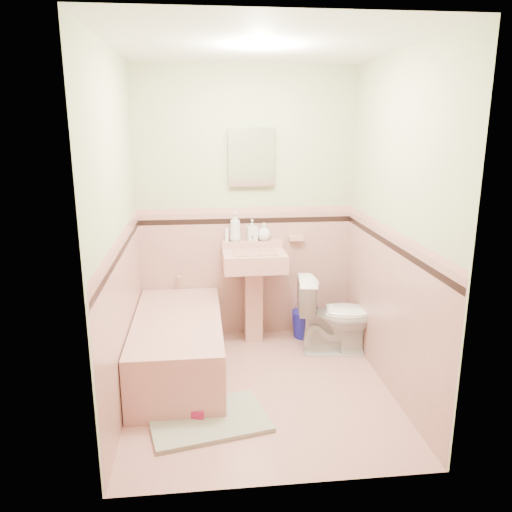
{
  "coord_description": "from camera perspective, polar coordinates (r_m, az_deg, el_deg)",
  "views": [
    {
      "loc": [
        -0.42,
        -3.54,
        2.0
      ],
      "look_at": [
        0.0,
        0.25,
        1.0
      ],
      "focal_mm": 35.64,
      "sensor_mm": 36.0,
      "label": 1
    }
  ],
  "objects": [
    {
      "name": "wall_front",
      "position": [
        2.59,
        3.32,
        -2.22
      ],
      "size": [
        2.5,
        0.0,
        2.5
      ],
      "primitive_type": "plane",
      "rotation": [
        -1.57,
        0.0,
        0.0
      ],
      "color": "beige",
      "rests_on": "ground"
    },
    {
      "name": "wall_left",
      "position": [
        3.66,
        -15.3,
        2.35
      ],
      "size": [
        0.0,
        2.5,
        2.5
      ],
      "primitive_type": "plane",
      "rotation": [
        1.57,
        0.0,
        1.57
      ],
      "color": "beige",
      "rests_on": "ground"
    },
    {
      "name": "wainscot_back",
      "position": [
        4.85,
        -1.1,
        -2.06
      ],
      "size": [
        2.0,
        0.0,
        2.0
      ],
      "primitive_type": "plane",
      "rotation": [
        1.57,
        0.0,
        0.0
      ],
      "color": "tan",
      "rests_on": "ground"
    },
    {
      "name": "wall_right",
      "position": [
        3.89,
        15.26,
        3.05
      ],
      "size": [
        0.0,
        2.5,
        2.5
      ],
      "primitive_type": "plane",
      "rotation": [
        1.57,
        0.0,
        -1.57
      ],
      "color": "beige",
      "rests_on": "ground"
    },
    {
      "name": "soap_bottle_left",
      "position": [
        4.68,
        -2.36,
        3.31
      ],
      "size": [
        0.13,
        0.13,
        0.27
      ],
      "primitive_type": "imported",
      "rotation": [
        0.0,
        0.0,
        0.29
      ],
      "color": "#B2B2B2",
      "rests_on": "sink"
    },
    {
      "name": "bucket",
      "position": [
        4.95,
        5.47,
        -7.61
      ],
      "size": [
        0.33,
        0.33,
        0.25
      ],
      "primitive_type": null,
      "rotation": [
        0.0,
        0.0,
        -0.35
      ],
      "color": "#17199B",
      "rests_on": "floor"
    },
    {
      "name": "wainscot_front",
      "position": [
        2.86,
        3.08,
        -14.72
      ],
      "size": [
        2.0,
        0.0,
        2.0
      ],
      "primitive_type": "plane",
      "rotation": [
        -1.57,
        0.0,
        0.0
      ],
      "color": "tan",
      "rests_on": "ground"
    },
    {
      "name": "sink_faucet",
      "position": [
        4.68,
        -0.41,
        1.75
      ],
      "size": [
        0.02,
        0.02,
        0.1
      ],
      "primitive_type": "cylinder",
      "color": "silver",
      "rests_on": "sink"
    },
    {
      "name": "accent_left",
      "position": [
        3.69,
        -14.89,
        0.39
      ],
      "size": [
        0.0,
        2.2,
        2.2
      ],
      "primitive_type": "plane",
      "rotation": [
        1.57,
        0.0,
        1.57
      ],
      "color": "black",
      "rests_on": "ground"
    },
    {
      "name": "ceiling",
      "position": [
        3.6,
        0.48,
        22.68
      ],
      "size": [
        2.2,
        2.2,
        0.0
      ],
      "primitive_type": "plane",
      "rotation": [
        3.14,
        0.0,
        0.0
      ],
      "color": "white",
      "rests_on": "ground"
    },
    {
      "name": "soap_bottle_mid",
      "position": [
        4.7,
        -0.45,
        2.93
      ],
      "size": [
        0.1,
        0.11,
        0.2
      ],
      "primitive_type": "imported",
      "rotation": [
        0.0,
        0.0,
        0.17
      ],
      "color": "#B2B2B2",
      "rests_on": "sink"
    },
    {
      "name": "accent_front",
      "position": [
        2.64,
        3.22,
        -4.8
      ],
      "size": [
        2.0,
        0.0,
        2.0
      ],
      "primitive_type": "plane",
      "rotation": [
        -1.57,
        0.0,
        0.0
      ],
      "color": "black",
      "rests_on": "ground"
    },
    {
      "name": "soap_bottle_right",
      "position": [
        4.72,
        0.89,
        2.75
      ],
      "size": [
        0.15,
        0.15,
        0.16
      ],
      "primitive_type": "imported",
      "rotation": [
        0.0,
        0.0,
        -0.15
      ],
      "color": "#B2B2B2",
      "rests_on": "sink"
    },
    {
      "name": "tub_faucet",
      "position": [
        4.79,
        -8.58,
        -2.07
      ],
      "size": [
        0.04,
        0.12,
        0.04
      ],
      "primitive_type": "cylinder",
      "rotation": [
        1.57,
        0.0,
        0.0
      ],
      "color": "silver",
      "rests_on": "wall_back"
    },
    {
      "name": "wainscot_right",
      "position": [
        4.06,
        14.48,
        -5.97
      ],
      "size": [
        0.0,
        2.2,
        2.2
      ],
      "primitive_type": "plane",
      "rotation": [
        1.57,
        0.0,
        -1.57
      ],
      "color": "tan",
      "rests_on": "ground"
    },
    {
      "name": "bathtub",
      "position": [
        4.26,
        -8.7,
        -10.09
      ],
      "size": [
        0.7,
        1.5,
        0.45
      ],
      "primitive_type": "cube",
      "color": "tan",
      "rests_on": "floor"
    },
    {
      "name": "cap_right",
      "position": [
        3.89,
        14.98,
        2.61
      ],
      "size": [
        0.0,
        2.2,
        2.2
      ],
      "primitive_type": "plane",
      "rotation": [
        1.57,
        0.0,
        -1.57
      ],
      "color": "tan",
      "rests_on": "ground"
    },
    {
      "name": "bath_mat",
      "position": [
        3.7,
        -5.33,
        -17.82
      ],
      "size": [
        0.89,
        0.69,
        0.03
      ],
      "primitive_type": "cube",
      "rotation": [
        0.0,
        0.0,
        0.21
      ],
      "color": "gray",
      "rests_on": "floor"
    },
    {
      "name": "floor",
      "position": [
        4.09,
        0.4,
        -14.6
      ],
      "size": [
        2.2,
        2.2,
        0.0
      ],
      "primitive_type": "plane",
      "color": "tan",
      "rests_on": "ground"
    },
    {
      "name": "shoe",
      "position": [
        3.7,
        -6.89,
        -17.09
      ],
      "size": [
        0.15,
        0.1,
        0.06
      ],
      "primitive_type": "cube",
      "rotation": [
        0.0,
        0.0,
        -0.3
      ],
      "color": "#BF1E59",
      "rests_on": "bath_mat"
    },
    {
      "name": "wainscot_left",
      "position": [
        3.85,
        -14.47,
        -7.14
      ],
      "size": [
        0.0,
        2.2,
        2.2
      ],
      "primitive_type": "plane",
      "rotation": [
        1.57,
        0.0,
        1.57
      ],
      "color": "tan",
      "rests_on": "ground"
    },
    {
      "name": "cap_back",
      "position": [
        4.71,
        -1.13,
        5.16
      ],
      "size": [
        2.0,
        0.0,
        2.0
      ],
      "primitive_type": "plane",
      "rotation": [
        1.57,
        0.0,
        0.0
      ],
      "color": "tan",
      "rests_on": "ground"
    },
    {
      "name": "sink",
      "position": [
        4.69,
        -0.22,
        -4.71
      ],
      "size": [
        0.56,
        0.48,
        0.88
      ],
      "primitive_type": null,
      "color": "tan",
      "rests_on": "floor"
    },
    {
      "name": "wall_back",
      "position": [
        4.72,
        -1.15,
        5.56
      ],
      "size": [
        2.5,
        0.0,
        2.5
      ],
      "primitive_type": "plane",
      "rotation": [
        1.57,
        0.0,
        0.0
      ],
      "color": "beige",
      "rests_on": "ground"
    },
    {
      "name": "medicine_cabinet",
      "position": [
        4.64,
        -0.52,
        11.0
      ],
      "size": [
        0.36,
        0.04,
        0.45
      ],
      "primitive_type": "cube",
      "color": "white",
      "rests_on": "wall_back"
    },
    {
      "name": "toilet",
      "position": [
        4.6,
        8.95,
        -6.59
      ],
      "size": [
        0.72,
        0.47,
        0.69
      ],
      "primitive_type": "imported",
      "rotation": [
        0.0,
        0.0,
        1.44
      ],
      "color": "white",
      "rests_on": "floor"
    },
    {
      "name": "soap_dish",
      "position": [
        4.8,
        4.51,
        2.03
      ],
      "size": [
        0.13,
        0.08,
        0.04
      ],
      "primitive_type": "cube",
      "color": "tan",
      "rests_on": "wall_back"
    },
    {
      "name": "cap_left",
      "position": [
        3.67,
        -14.99,
        1.9
      ],
      "size": [
        0.0,
        2.2,
        2.2
      ],
      "primitive_type": "plane",
      "rotation": [
        1.57,
        0.0,
        1.57
      ],
      "color": "tan",
      "rests_on": "ground"
    },
    {
      "name": "accent_back",
      "position": [
        4.72,
        -1.12,
        3.97
      ],
      "size": [
        2.0,
        0.0,
        2.0
      ],
      "primitive_type": "plane",
      "rotation": [
        1.57,
        0.0,
        0.0
      ],
      "color": "black",
      "rests_on": "ground"
    },
    {
      "name": "cap_front",
      "position": [
        2.61,
        3.25,
        -2.73
      ],
      "size": [
        2.0,
        0.0,
        2.0
      ],
      "primitive_type": "plane",
      "rotation": [
        -1.57,
        0.0,
        0.0
      ],
      "color": "tan",
      "rests_on": "ground"
    },
    {
      "name": "accent_right",
      "position": [
        3.91,
        14.88,
        1.18
      ],
      "size": [
        0.0,
        2.2,
        2.2
      ],
      "primitive_type": "plane",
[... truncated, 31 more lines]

